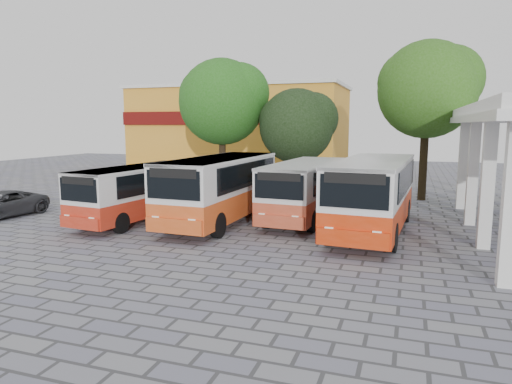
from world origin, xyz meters
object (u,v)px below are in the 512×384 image
(bus_centre_right, at_px, (304,187))
(bus_far_left, at_px, (138,190))
(bus_centre_left, at_px, (220,185))
(bus_far_right, at_px, (373,191))

(bus_centre_right, bearing_deg, bus_far_left, -155.91)
(bus_far_left, xyz_separation_m, bus_centre_right, (7.50, 2.90, 0.10))
(bus_far_left, height_order, bus_centre_left, bus_centre_left)
(bus_far_right, bearing_deg, bus_centre_right, 156.51)
(bus_far_left, height_order, bus_far_right, bus_far_right)
(bus_far_left, xyz_separation_m, bus_centre_left, (3.91, 0.94, 0.27))
(bus_centre_left, height_order, bus_far_right, bus_far_right)
(bus_centre_right, height_order, bus_far_right, bus_far_right)
(bus_centre_right, bearing_deg, bus_centre_left, -148.47)
(bus_centre_left, relative_size, bus_centre_right, 1.10)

